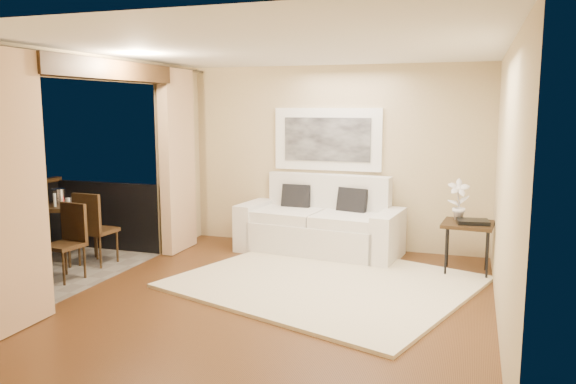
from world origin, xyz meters
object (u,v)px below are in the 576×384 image
at_px(bistro_table, 64,211).
at_px(ice_bucket, 59,196).
at_px(balcony_chair_far, 92,224).
at_px(balcony_chair_near, 69,235).
at_px(orchid, 458,199).
at_px(sofa, 321,225).
at_px(side_table, 468,227).

height_order(bistro_table, ice_bucket, ice_bucket).
bearing_deg(bistro_table, ice_bucket, 150.88).
height_order(bistro_table, balcony_chair_far, balcony_chair_far).
xyz_separation_m(bistro_table, balcony_chair_near, (0.59, -0.62, -0.17)).
relative_size(orchid, balcony_chair_far, 0.54).
xyz_separation_m(sofa, balcony_chair_near, (-2.61, -2.19, 0.14)).
relative_size(balcony_chair_near, ice_bucket, 4.64).
distance_m(side_table, balcony_chair_far, 4.86).
bearing_deg(bistro_table, sofa, 26.09).
height_order(orchid, bistro_table, orchid).
height_order(side_table, ice_bucket, ice_bucket).
bearing_deg(ice_bucket, bistro_table, -29.12).
bearing_deg(bistro_table, side_table, 11.83).
height_order(side_table, balcony_chair_far, balcony_chair_far).
bearing_deg(sofa, side_table, -6.37).
xyz_separation_m(balcony_chair_far, ice_bucket, (-0.66, 0.18, 0.31)).
relative_size(orchid, bistro_table, 0.65).
xyz_separation_m(side_table, balcony_chair_far, (-4.72, -1.19, -0.03)).
bearing_deg(side_table, orchid, 132.63).
height_order(side_table, balcony_chair_near, balcony_chair_near).
xyz_separation_m(sofa, balcony_chair_far, (-2.68, -1.66, 0.18)).
bearing_deg(balcony_chair_far, orchid, -160.94).
bearing_deg(balcony_chair_near, orchid, 30.70).
distance_m(sofa, ice_bucket, 3.69).
xyz_separation_m(side_table, balcony_chair_near, (-4.65, -1.72, -0.07)).
distance_m(sofa, orchid, 2.00).
relative_size(sofa, balcony_chair_near, 2.59).
distance_m(sofa, balcony_chair_far, 3.16).
relative_size(balcony_chair_far, balcony_chair_near, 1.06).
xyz_separation_m(bistro_table, balcony_chair_far, (0.52, -0.10, -0.13)).
bearing_deg(bistro_table, balcony_chair_near, -46.83).
xyz_separation_m(sofa, bistro_table, (-3.20, -1.57, 0.31)).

